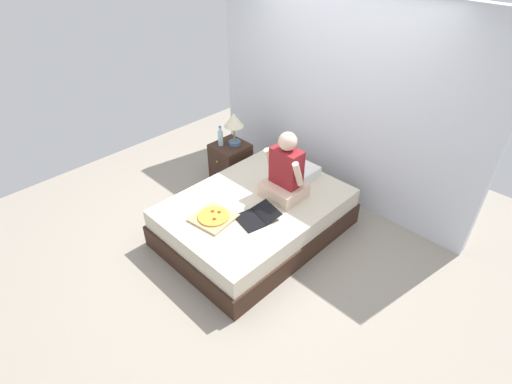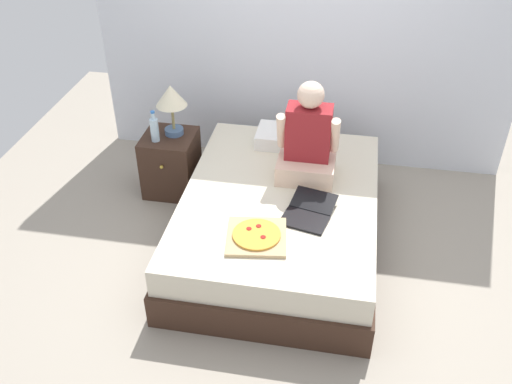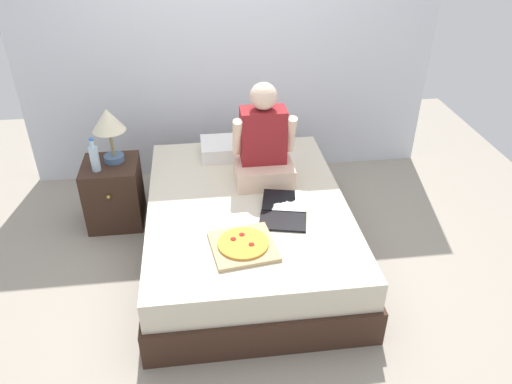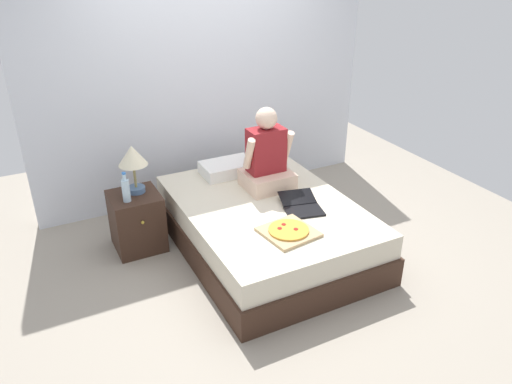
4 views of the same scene
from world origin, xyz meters
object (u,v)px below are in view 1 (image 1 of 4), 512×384
Objects in this scene: bed at (255,217)px; laptop at (255,217)px; pizza_box at (213,217)px; nightstand_left at (231,162)px; person_seated at (285,174)px; water_bottle at (220,138)px; lamp_on_left_nightstand at (234,122)px.

bed is 4.30× the size of laptop.
pizza_box is (-0.31, -0.31, -0.00)m from laptop.
bed is 1.19m from nightstand_left.
laptop is at bearing -82.56° from person_seated.
nightstand_left reaches higher than bed.
person_seated is (1.29, -0.18, 0.11)m from water_bottle.
person_seated is at bearing -12.65° from nightstand_left.
person_seated is at bearing 73.70° from pizza_box.
pizza_box reaches higher than bed.
lamp_on_left_nightstand is 0.28m from water_bottle.
nightstand_left is 1.21× the size of lamp_on_left_nightstand.
laptop is at bearing 44.18° from pizza_box.
person_seated reaches higher than laptop.
pizza_box is at bearing -44.26° from water_bottle.
bed is 2.62× the size of person_seated.
water_bottle is 1.54m from laptop.
water_bottle is at bearing 156.90° from bed.
lamp_on_left_nightstand is at bearing 145.45° from laptop.
bed is at bearing -31.64° from lamp_on_left_nightstand.
person_seated reaches higher than lamp_on_left_nightstand.
laptop is (1.24, -0.85, -0.37)m from lamp_on_left_nightstand.
nightstand_left is 0.40m from water_bottle.
water_bottle is 0.61× the size of pizza_box.
bed is 1.34m from lamp_on_left_nightstand.
water_bottle is at bearing 135.74° from pizza_box.
lamp_on_left_nightstand is 1.00× the size of pizza_box.
lamp_on_left_nightstand is 0.95× the size of laptop.
bed is 7.40× the size of water_bottle.
lamp_on_left_nightstand is 1.22m from person_seated.
laptop is (1.36, -0.71, -0.16)m from water_bottle.
nightstand_left is at bearing 151.41° from bed.
bed is 0.60m from pizza_box.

